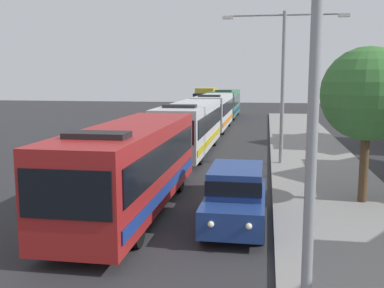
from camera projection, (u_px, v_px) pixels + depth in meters
bus_lead at (132, 164)px, 15.93m from camera, size 2.58×10.80×3.21m
bus_second_in_line at (190, 126)px, 28.02m from camera, size 2.58×11.61×3.21m
bus_middle at (214, 111)px, 40.29m from camera, size 2.58×10.75×3.21m
bus_fourth_in_line at (226, 103)px, 52.23m from camera, size 2.58×11.30×3.21m
white_suv at (236, 194)px, 14.44m from camera, size 1.86×4.67×1.90m
box_truck_oncoming at (206, 99)px, 59.70m from camera, size 2.35×6.86×3.15m
streetlamp_near at (316, 40)px, 7.77m from camera, size 5.66×0.28×8.57m
streetlamp_mid at (283, 70)px, 23.65m from camera, size 6.36×0.28×7.86m
roadside_tree at (368, 94)px, 16.30m from camera, size 3.37×3.37×5.64m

